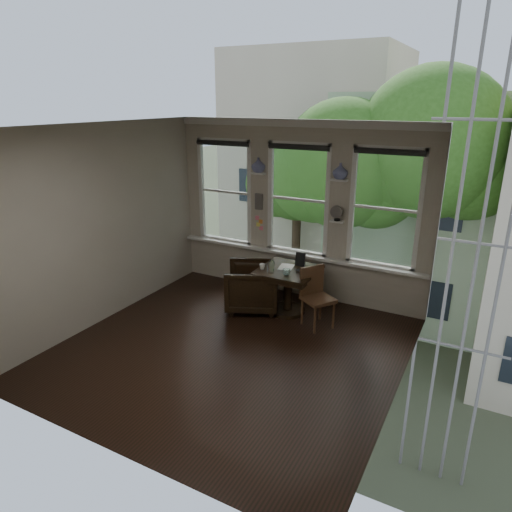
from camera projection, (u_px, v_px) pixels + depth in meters
The scene contains 25 objects.
ground at pixel (232, 348), 6.38m from camera, with size 4.50×4.50×0.00m, color black.
ceiling at pixel (227, 126), 5.40m from camera, with size 4.50×4.50×0.00m, color silver.
wall_back at pixel (299, 211), 7.76m from camera, with size 4.50×4.50×0.00m, color beige.
wall_front at pixel (97, 315), 4.02m from camera, with size 4.50×4.50×0.00m, color beige.
wall_left at pixel (103, 225), 6.90m from camera, with size 4.50×4.50×0.00m, color beige.
wall_right at pixel (409, 277), 4.88m from camera, with size 4.50×4.50×0.00m, color beige.
window_left at pixel (226, 191), 8.35m from camera, with size 1.10×0.12×1.90m, color white, non-canonical shape.
window_center at pixel (299, 199), 7.70m from camera, with size 1.10×0.12×1.90m, color white, non-canonical shape.
window_right at pixel (385, 209), 7.05m from camera, with size 1.10×0.12×1.90m, color white, non-canonical shape.
shelf_left at pixel (258, 173), 7.81m from camera, with size 0.26×0.16×0.03m, color white.
shelf_right at pixel (340, 180), 7.16m from camera, with size 0.26×0.16×0.03m, color white.
intercom at pixel (259, 202), 8.00m from camera, with size 0.14×0.06×0.28m, color #59544F.
sticky_notes at pixel (259, 221), 8.12m from camera, with size 0.16×0.01×0.24m, color pink, non-canonical shape.
desk_fan at pixel (337, 216), 7.33m from camera, with size 0.20×0.20×0.24m, color #59544F, non-canonical shape.
vase_left at pixel (258, 165), 7.76m from camera, with size 0.24×0.24×0.25m, color silver.
vase_right at pixel (340, 171), 7.11m from camera, with size 0.24×0.24×0.25m, color silver.
table at pixel (288, 291), 7.35m from camera, with size 0.90×0.90×0.75m, color black, non-canonical shape.
armchair_left at pixel (252, 287), 7.48m from camera, with size 0.83×0.85×0.77m, color black.
cushion_red at pixel (252, 283), 7.46m from camera, with size 0.45×0.45×0.06m, color maroon.
side_chair_right at pixel (318, 299), 6.86m from camera, with size 0.42×0.42×0.92m, color #402E16, non-canonical shape.
laptop at pixel (302, 273), 7.03m from camera, with size 0.31×0.20×0.02m, color black.
mug at pixel (262, 267), 7.22m from camera, with size 0.09×0.09×0.09m, color white.
drinking_glass at pixel (286, 272), 6.97m from camera, with size 0.12×0.12×0.10m, color white.
tablet at pixel (300, 259), 7.34m from camera, with size 0.16×0.02×0.22m, color black.
papers at pixel (286, 267), 7.32m from camera, with size 0.22×0.30×0.00m, color silver.
Camera 1 is at (2.95, -4.78, 3.31)m, focal length 32.00 mm.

